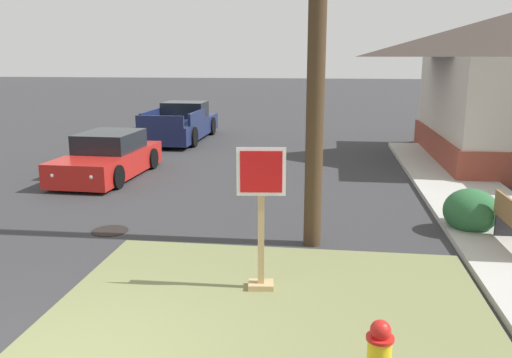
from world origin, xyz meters
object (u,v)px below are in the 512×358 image
(stop_sign, at_px, (261,224))
(pickup_truck_navy, at_px, (181,125))
(manhole_cover, at_px, (110,231))
(parked_sedan_red, at_px, (109,158))

(stop_sign, height_order, pickup_truck_navy, stop_sign)
(manhole_cover, xyz_separation_m, pickup_truck_navy, (-1.79, 11.60, 0.61))
(pickup_truck_navy, bearing_deg, parked_sedan_red, -91.33)
(stop_sign, distance_m, parked_sedan_red, 8.75)
(stop_sign, relative_size, pickup_truck_navy, 0.37)
(stop_sign, xyz_separation_m, manhole_cover, (-3.27, 2.36, -1.04))
(parked_sedan_red, bearing_deg, stop_sign, -53.27)
(manhole_cover, relative_size, pickup_truck_navy, 0.13)
(stop_sign, bearing_deg, pickup_truck_navy, 109.93)
(stop_sign, bearing_deg, parked_sedan_red, 126.73)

